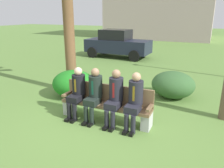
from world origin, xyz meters
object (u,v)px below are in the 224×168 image
Objects in this scene: shrub_mid_lawn at (74,84)px; parked_car_near at (117,44)px; seated_man_leftmost at (77,90)px; shrub_near_bench at (173,85)px; seated_man_centerright at (115,95)px; seated_man_rightmost at (135,98)px; park_bench at (107,103)px; seated_man_centerleft at (94,92)px.

parked_car_near is at bearing 100.97° from shrub_mid_lawn.
seated_man_leftmost is 0.95× the size of shrub_near_bench.
seated_man_centerright is 0.98× the size of shrub_mid_lawn.
parked_car_near reaches higher than seated_man_rightmost.
parked_car_near is (-3.01, 7.90, 0.40)m from park_bench.
parked_car_near is (-1.32, 6.83, 0.40)m from shrub_mid_lawn.
seated_man_centerright is at bearing -24.05° from park_bench.
seated_man_centerright is at bearing 179.83° from seated_man_rightmost.
parked_car_near is at bearing 105.57° from seated_man_leftmost.
seated_man_centerright reaches higher than seated_man_centerleft.
seated_man_rightmost is at bearing -101.66° from shrub_near_bench.
seated_man_leftmost is 0.33× the size of parked_car_near.
parked_car_near reaches higher than shrub_mid_lawn.
seated_man_centerleft is (-0.28, -0.13, 0.31)m from park_bench.
seated_man_rightmost is at bearing -64.73° from parked_car_near.
shrub_mid_lawn is at bearing 139.76° from seated_man_centerleft.
shrub_near_bench is (1.55, 2.41, -0.32)m from seated_man_centerleft.
seated_man_centerright is at bearing -112.42° from shrub_near_bench.
shrub_near_bench is at bearing 57.19° from seated_man_centerleft.
seated_man_centerleft reaches higher than shrub_near_bench.
parked_car_near is at bearing 112.31° from seated_man_centerright.
shrub_mid_lawn is at bearing 154.22° from seated_man_rightmost.
seated_man_rightmost is 0.34× the size of parked_car_near.
seated_man_centerleft is 0.56m from seated_man_centerright.
park_bench is 8.46m from parked_car_near.
seated_man_rightmost is (1.55, 0.00, 0.02)m from seated_man_leftmost.
shrub_near_bench is at bearing 67.58° from seated_man_centerright.
seated_man_centerright is 0.99× the size of shrub_near_bench.
shrub_mid_lawn is 6.97m from parked_car_near.
seated_man_centerright is 2.63m from shrub_near_bench.
seated_man_centerleft is 1.87m from shrub_mid_lawn.
seated_man_centerright is 1.01× the size of seated_man_rightmost.
park_bench is at bearing -32.23° from shrub_mid_lawn.
seated_man_rightmost is (1.06, 0.00, 0.00)m from seated_man_centerleft.
seated_man_rightmost is at bearing 0.11° from seated_man_leftmost.
shrub_near_bench is 0.35× the size of parked_car_near.
seated_man_rightmost is at bearing -9.24° from park_bench.
shrub_mid_lawn is (-2.46, 1.19, -0.31)m from seated_man_rightmost.
seated_man_centerright is 8.67m from parked_car_near.
shrub_near_bench is (1.27, 2.28, -0.01)m from park_bench.
park_bench is at bearing -69.12° from parked_car_near.
shrub_mid_lawn is at bearing -157.58° from shrub_near_bench.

